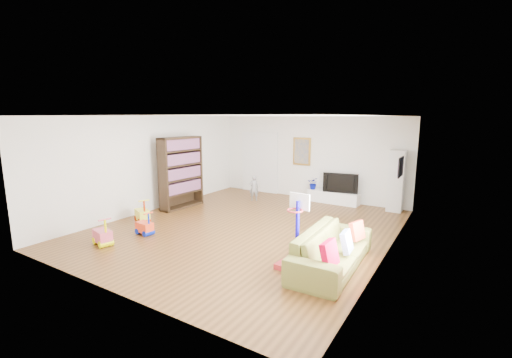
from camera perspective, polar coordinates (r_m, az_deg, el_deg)
The scene contains 25 objects.
floor at distance 8.51m, azimuth -1.43°, elevation -8.06°, with size 6.50×7.50×0.00m, color brown.
ceiling at distance 8.08m, azimuth -1.52°, elevation 10.45°, with size 6.50×7.50×0.00m, color white.
wall_back at distance 11.47m, azimuth 8.86°, elevation 3.52°, with size 6.50×0.00×2.70m, color white.
wall_front at distance 5.51m, azimuth -23.43°, elevation -4.49°, with size 6.50×0.00×2.70m, color white.
wall_left at distance 10.31m, azimuth -16.78°, elevation 2.45°, with size 0.00×7.50×2.70m, color silver.
wall_right at distance 6.98m, azimuth 21.45°, elevation -1.38°, with size 0.00×7.50×2.70m, color silver.
navy_accent at distance 8.28m, azimuth 23.36°, elevation 3.72°, with size 0.01×3.20×1.70m, color black.
olive_wainscot at distance 8.52m, azimuth 22.72°, elevation -5.33°, with size 0.01×3.20×1.00m, color brown.
doorway at distance 12.34m, azimuth 0.59°, elevation 2.70°, with size 1.45×0.06×2.10m, color white.
painting_back at distance 11.52m, azimuth 7.66°, elevation 4.57°, with size 0.62×0.06×0.92m, color gold.
artwork_right at distance 8.52m, azimuth 22.99°, elevation 1.87°, with size 0.04×0.56×0.46m, color #7F3F8C.
media_console at distance 11.07m, azimuth 12.75°, elevation -2.96°, with size 1.61×0.40×0.38m, color white.
tall_cabinet at distance 10.53m, azimuth 22.34°, elevation -0.32°, with size 0.41×0.41×1.76m, color white.
bookshelf at distance 10.38m, azimuth -12.37°, elevation 1.05°, with size 0.38×1.44×2.11m, color #322214.
sofa at distance 6.42m, azimuth 12.57°, elevation -11.32°, with size 2.33×0.91×0.68m, color olive.
basketball_hoop at distance 6.17m, azimuth 6.19°, elevation -8.73°, with size 0.46×0.56×1.34m, color #B6292F.
ride_on_yellow at distance 9.29m, azimuth -18.46°, elevation -5.00°, with size 0.47×0.29×0.62m, color #FAF834.
ride_on_orange at distance 8.34m, azimuth -18.11°, elevation -6.99°, with size 0.41×0.25×0.54m, color #FE451F.
ride_on_pink at distance 7.99m, azimuth -24.26°, elevation -7.91°, with size 0.46×0.28×0.61m, color #E6516C.
child at distance 11.06m, azimuth -0.35°, elevation -1.52°, with size 0.30×0.20×0.83m, color gray.
tv at distance 10.90m, azimuth 13.97°, elevation -0.57°, with size 1.06×0.14×0.61m, color black.
vase_plant at distance 11.19m, azimuth 9.55°, elevation -0.70°, with size 0.35×0.31×0.39m, color #081087.
pillow_left at distance 5.68m, azimuth 12.16°, elevation -12.10°, with size 0.11×0.41×0.41m, color #C3012E.
pillow_center at distance 6.26m, azimuth 14.89°, elevation -10.06°, with size 0.10×0.37×0.37m, color silver.
pillow_right at distance 6.89m, azimuth 16.51°, elevation -8.26°, with size 0.09×0.35×0.35m, color red.
Camera 1 is at (4.43, -6.75, 2.67)m, focal length 24.00 mm.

